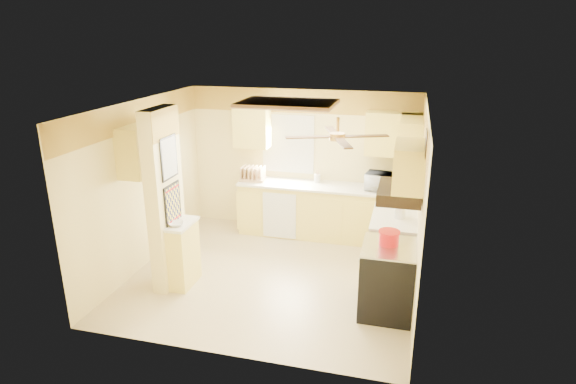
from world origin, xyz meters
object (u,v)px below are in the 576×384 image
(microwave, at_px, (382,182))
(dutch_oven, at_px, (389,238))
(bowl, at_px, (176,224))
(stove, at_px, (387,279))
(kettle, at_px, (400,211))

(microwave, height_order, dutch_oven, microwave)
(bowl, distance_m, dutch_oven, 2.80)
(dutch_oven, bearing_deg, bowl, -176.52)
(stove, distance_m, microwave, 2.23)
(kettle, bearing_deg, bowl, -160.19)
(stove, distance_m, bowl, 2.86)
(stove, distance_m, kettle, 1.10)
(dutch_oven, xyz_separation_m, kettle, (0.10, 0.87, 0.04))
(stove, height_order, dutch_oven, dutch_oven)
(bowl, height_order, dutch_oven, dutch_oven)
(microwave, bearing_deg, dutch_oven, 104.87)
(microwave, bearing_deg, bowl, 49.61)
(stove, xyz_separation_m, kettle, (0.09, 0.93, 0.59))
(stove, height_order, microwave, microwave)
(bowl, xyz_separation_m, dutch_oven, (2.80, 0.17, 0.04))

